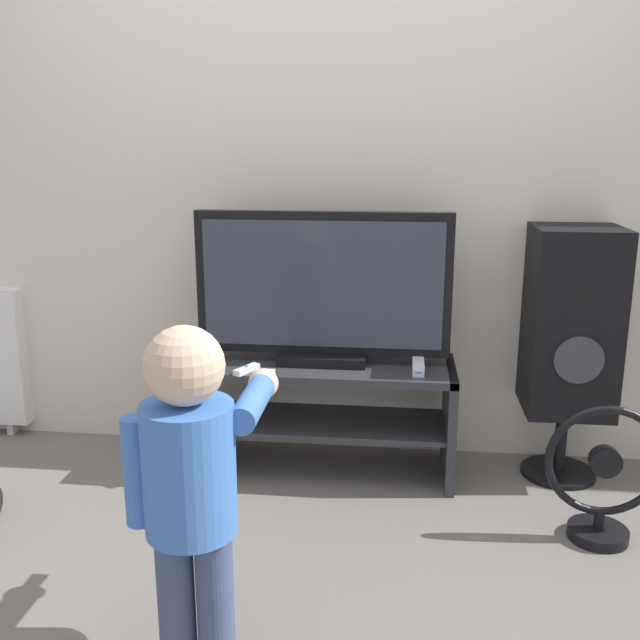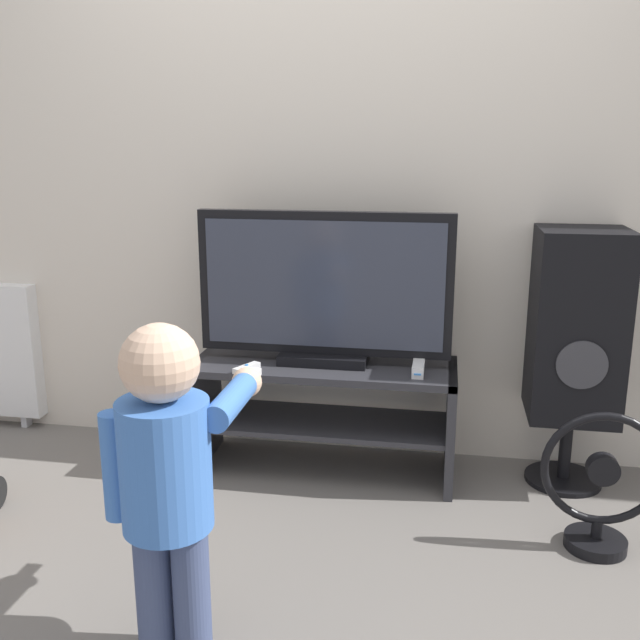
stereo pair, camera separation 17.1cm
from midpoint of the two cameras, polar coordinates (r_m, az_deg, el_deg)
The scene contains 9 objects.
ground_plane at distance 2.97m, azimuth 1.27°, elevation -13.51°, with size 16.00×16.00×0.00m, color slate.
wall_back at distance 3.11m, azimuth 2.81°, elevation 12.67°, with size 10.00×0.06×2.60m.
tv_stand at distance 3.03m, azimuth 1.90°, elevation -6.40°, with size 1.10×0.40×0.48m.
television at distance 2.91m, azimuth 2.02°, elevation 2.43°, with size 1.05×0.20×0.63m.
game_console at distance 2.89m, azimuth 9.58°, elevation -3.72°, with size 0.05×0.20×0.04m.
remote_primary at distance 2.88m, azimuth -4.20°, elevation -3.87°, with size 0.09×0.13×0.03m.
child at distance 1.92m, azimuth -9.52°, elevation -11.47°, with size 0.36×0.52×0.94m.
speaker_tower at distance 3.02m, azimuth 21.36°, elevation -0.69°, with size 0.34×0.35×1.05m.
floor_fan at distance 2.71m, azimuth 23.29°, elevation -12.29°, with size 0.41×0.21×0.50m.
Camera 2 is at (0.48, -2.59, 1.38)m, focal length 40.00 mm.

